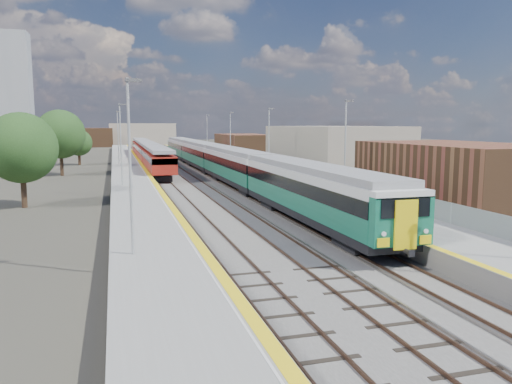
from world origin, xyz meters
name	(u,v)px	position (x,y,z in m)	size (l,w,h in m)	color
ground	(202,176)	(0.00, 50.00, 0.00)	(320.00, 320.00, 0.00)	#47443A
ballast_bed	(182,174)	(-2.25, 52.50, 0.03)	(10.50, 155.00, 0.06)	#565451
tracks	(185,173)	(-1.65, 54.18, 0.11)	(8.96, 160.00, 0.17)	#4C3323
platform_right	(237,169)	(5.28, 52.49, 0.54)	(4.70, 155.00, 8.52)	slate
platform_left	(129,172)	(-9.05, 52.49, 0.52)	(4.30, 155.00, 8.52)	slate
buildings	(86,110)	(-18.12, 138.60, 10.70)	(72.00, 185.50, 40.00)	brown
green_train	(216,158)	(1.50, 48.02, 2.38)	(3.07, 85.24, 3.37)	black
red_train	(148,152)	(-5.50, 70.52, 2.14)	(2.86, 58.06, 3.61)	black
tree_a	(21,148)	(-17.87, 29.26, 4.77)	(5.59, 5.59, 7.58)	#382619
tree_b	(60,134)	(-17.42, 55.32, 5.37)	(6.29, 6.29, 8.52)	#382619
tree_c	(79,143)	(-16.34, 73.05, 3.67)	(4.30, 4.30, 5.83)	#382619
tree_d	(330,143)	(23.65, 62.57, 3.54)	(4.15, 4.15, 5.62)	#382619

